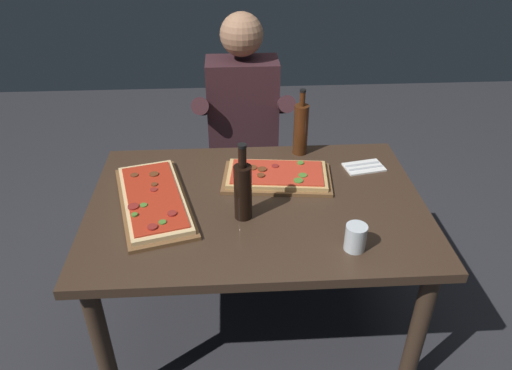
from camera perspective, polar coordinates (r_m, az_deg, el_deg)
ground_plane at (r=2.51m, az=0.07°, el=-15.99°), size 6.40×6.40×0.00m
dining_table at (r=2.07m, az=0.08°, el=-4.14°), size 1.40×0.96×0.74m
pizza_rectangular_front at (r=2.14m, az=2.50°, el=1.07°), size 0.51×0.32×0.05m
pizza_rectangular_left at (r=2.03m, az=-12.07°, el=-1.70°), size 0.41×0.65×0.05m
wine_bottle_dark at (r=1.85m, az=-1.57°, el=-0.56°), size 0.07×0.07×0.33m
oil_bottle_amber at (r=2.32m, az=5.35°, el=6.71°), size 0.07×0.07×0.33m
tumbler_near_camera at (r=1.78m, az=11.75°, el=-6.12°), size 0.08×0.08×0.10m
napkin_cutlery_set at (r=2.30m, az=12.71°, el=2.10°), size 0.20×0.14×0.01m
diner_chair at (r=2.87m, az=-1.54°, el=3.60°), size 0.44×0.44×0.87m
seated_diner at (r=2.65m, az=-1.53°, el=7.18°), size 0.53×0.41×1.33m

